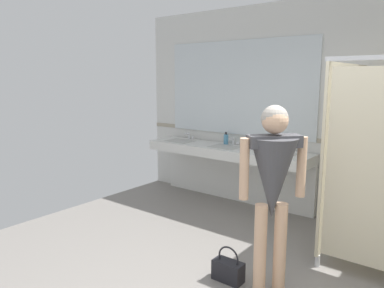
% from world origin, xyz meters
% --- Properties ---
extents(wall_back, '(7.17, 0.12, 2.89)m').
position_xyz_m(wall_back, '(0.00, 2.63, 1.44)').
color(wall_back, silver).
rests_on(wall_back, ground_plane).
extents(wall_back_tile_band, '(7.17, 0.01, 0.06)m').
position_xyz_m(wall_back_tile_band, '(0.00, 2.57, 1.05)').
color(wall_back_tile_band, '#9E937F').
rests_on(wall_back_tile_band, wall_back).
extents(vanity_counter, '(2.56, 0.59, 0.99)m').
position_xyz_m(vanity_counter, '(-1.91, 2.35, 0.64)').
color(vanity_counter, silver).
rests_on(vanity_counter, ground_plane).
extents(mirror_panel, '(2.46, 0.02, 1.39)m').
position_xyz_m(mirror_panel, '(-1.91, 2.56, 1.72)').
color(mirror_panel, silver).
rests_on(mirror_panel, wall_back).
extents(person_standing, '(0.57, 0.57, 1.65)m').
position_xyz_m(person_standing, '(-0.33, 0.52, 1.04)').
color(person_standing, '#DBAD89').
rests_on(person_standing, ground_plane).
extents(handbag, '(0.29, 0.14, 0.34)m').
position_xyz_m(handbag, '(-0.71, 0.45, 0.11)').
color(handbag, black).
rests_on(handbag, ground_plane).
extents(soap_dispenser, '(0.07, 0.07, 0.19)m').
position_xyz_m(soap_dispenser, '(-2.02, 2.43, 0.95)').
color(soap_dispenser, teal).
rests_on(soap_dispenser, vanity_counter).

